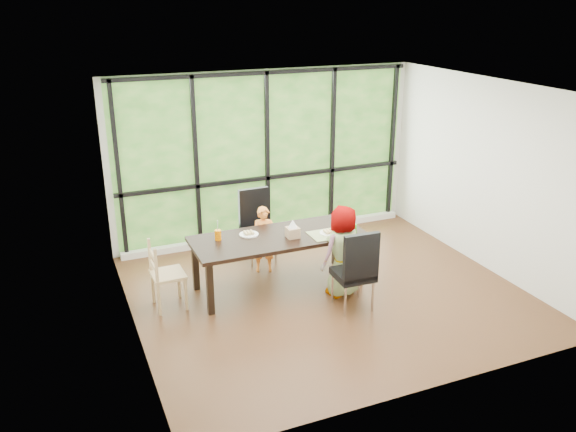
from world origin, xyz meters
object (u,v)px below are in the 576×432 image
object	(u,v)px
orange_cup	(218,235)
dining_table	(278,261)
chair_interior_leather	(353,269)
child_toddler	(264,239)
child_older	(341,252)
plate_far	(249,234)
plate_near	(329,233)
chair_window_leather	(259,227)
white_mug	(348,221)
tissue_box	(293,232)
green_cup	(354,228)
chair_end_beech	(168,274)

from	to	relation	value
orange_cup	dining_table	bearing A→B (deg)	-12.54
chair_interior_leather	child_toddler	size ratio (longest dim) A/B	1.12
chair_interior_leather	child_older	size ratio (longest dim) A/B	0.88
child_older	plate_far	distance (m)	1.25
plate_near	chair_window_leather	bearing A→B (deg)	119.18
orange_cup	child_toddler	bearing A→B (deg)	26.22
white_mug	chair_interior_leather	bearing A→B (deg)	-113.80
orange_cup	white_mug	world-z (taller)	orange_cup
child_older	tissue_box	world-z (taller)	child_older
child_older	white_mug	distance (m)	0.70
chair_window_leather	plate_far	distance (m)	0.85
child_older	plate_near	size ratio (longest dim) A/B	4.92
chair_interior_leather	child_toddler	xyz separation A→B (m)	(-0.65, 1.44, -0.06)
chair_window_leather	green_cup	distance (m)	1.53
chair_end_beech	child_toddler	world-z (taller)	child_toddler
dining_table	plate_far	xyz separation A→B (m)	(-0.35, 0.18, 0.38)
chair_interior_leather	chair_end_beech	world-z (taller)	chair_interior_leather
dining_table	white_mug	bearing A→B (deg)	2.51
chair_end_beech	green_cup	xyz separation A→B (m)	(2.47, -0.31, 0.36)
chair_end_beech	plate_far	bearing A→B (deg)	-84.01
orange_cup	tissue_box	size ratio (longest dim) A/B	0.85
child_older	green_cup	size ratio (longest dim) A/B	10.42
dining_table	plate_near	world-z (taller)	plate_near
child_older	green_cup	bearing A→B (deg)	-155.64
green_cup	white_mug	distance (m)	0.35
green_cup	tissue_box	bearing A→B (deg)	168.68
child_toddler	child_older	distance (m)	1.27
plate_near	green_cup	world-z (taller)	green_cup
chair_window_leather	green_cup	bearing A→B (deg)	-53.14
chair_end_beech	orange_cup	bearing A→B (deg)	-79.95
orange_cup	child_older	bearing A→B (deg)	-25.32
plate_far	tissue_box	distance (m)	0.59
chair_window_leather	tissue_box	distance (m)	1.06
plate_far	dining_table	bearing A→B (deg)	-26.82
child_toddler	green_cup	size ratio (longest dim) A/B	8.19
dining_table	child_toddler	xyz separation A→B (m)	(-0.00, 0.55, 0.11)
chair_interior_leather	white_mug	xyz separation A→B (m)	(0.41, 0.94, 0.25)
chair_window_leather	plate_near	size ratio (longest dim) A/B	4.31
chair_window_leather	white_mug	xyz separation A→B (m)	(1.02, -0.85, 0.25)
dining_table	chair_window_leather	size ratio (longest dim) A/B	2.13
dining_table	plate_far	world-z (taller)	plate_far
orange_cup	white_mug	xyz separation A→B (m)	(1.84, -0.13, -0.03)
child_older	tissue_box	distance (m)	0.69
tissue_box	white_mug	bearing A→B (deg)	10.51
chair_window_leather	chair_end_beech	size ratio (longest dim) A/B	1.20
orange_cup	tissue_box	world-z (taller)	tissue_box
white_mug	tissue_box	bearing A→B (deg)	-169.49
chair_window_leather	child_older	size ratio (longest dim) A/B	0.88
chair_end_beech	white_mug	distance (m)	2.57
tissue_box	child_older	bearing A→B (deg)	-37.00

